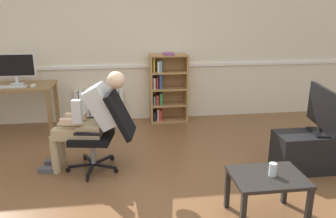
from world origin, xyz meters
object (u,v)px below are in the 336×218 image
at_px(drinking_glass, 273,169).
at_px(bookshelf, 166,88).
at_px(coffee_table, 267,182).
at_px(keyboard, 13,87).
at_px(office_chair, 105,129).
at_px(computer_mouse, 33,85).
at_px(radiator, 100,106).
at_px(person_seated, 89,118).
at_px(imac_monitor, 15,66).
at_px(computer_desk, 13,93).
at_px(tv_screen, 324,110).
at_px(tv_stand, 318,151).

bearing_deg(drinking_glass, bookshelf, 101.50).
height_order(coffee_table, drinking_glass, drinking_glass).
distance_m(keyboard, office_chair, 1.85).
xyz_separation_m(computer_mouse, coffee_table, (2.55, -2.45, -0.40)).
distance_m(radiator, drinking_glass, 3.43).
distance_m(bookshelf, radiator, 1.15).
relative_size(person_seated, coffee_table, 1.84).
height_order(office_chair, drinking_glass, office_chair).
bearing_deg(imac_monitor, radiator, 14.99).
distance_m(radiator, person_seated, 1.79).
bearing_deg(imac_monitor, office_chair, -47.57).
height_order(bookshelf, radiator, bookshelf).
distance_m(imac_monitor, coffee_table, 3.93).
bearing_deg(radiator, person_seated, -89.91).
distance_m(computer_desk, person_seated, 1.83).
xyz_separation_m(bookshelf, coffee_table, (0.55, -2.86, -0.19)).
xyz_separation_m(radiator, tv_screen, (2.67, -2.10, 0.47)).
distance_m(keyboard, computer_mouse, 0.28).
xyz_separation_m(keyboard, tv_stand, (3.84, -1.57, -0.53)).
height_order(bookshelf, tv_screen, bookshelf).
xyz_separation_m(office_chair, coffee_table, (1.48, -1.18, -0.15)).
bearing_deg(keyboard, tv_screen, -22.29).
height_order(imac_monitor, coffee_table, imac_monitor).
height_order(computer_mouse, tv_stand, computer_mouse).
distance_m(office_chair, drinking_glass, 1.93).
height_order(bookshelf, drinking_glass, bookshelf).
distance_m(tv_screen, drinking_glass, 1.33).
height_order(keyboard, bookshelf, bookshelf).
height_order(radiator, coffee_table, radiator).
bearing_deg(imac_monitor, tv_stand, -25.03).
bearing_deg(tv_stand, computer_desk, 156.20).
xyz_separation_m(computer_desk, drinking_glass, (2.91, -2.58, -0.14)).
relative_size(radiator, tv_screen, 1.00).
height_order(imac_monitor, office_chair, imac_monitor).
relative_size(keyboard, drinking_glass, 3.13).
height_order(imac_monitor, keyboard, imac_monitor).
xyz_separation_m(imac_monitor, tv_stand, (3.84, -1.79, -0.79)).
distance_m(computer_desk, imac_monitor, 0.39).
height_order(imac_monitor, computer_mouse, imac_monitor).
height_order(computer_desk, computer_mouse, computer_mouse).
relative_size(coffee_table, drinking_glass, 5.40).
xyz_separation_m(bookshelf, radiator, (-1.11, 0.10, -0.29)).
relative_size(imac_monitor, person_seated, 0.49).
xyz_separation_m(bookshelf, office_chair, (-0.93, -1.68, -0.04)).
bearing_deg(tv_screen, bookshelf, 46.76).
height_order(tv_screen, coffee_table, tv_screen).
height_order(computer_mouse, person_seated, person_seated).
distance_m(computer_mouse, tv_screen, 3.90).
distance_m(office_chair, coffee_table, 1.90).
distance_m(imac_monitor, person_seated, 1.89).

